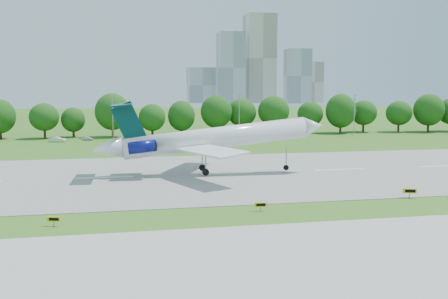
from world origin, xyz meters
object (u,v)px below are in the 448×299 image
service_vehicle_a (57,139)px  service_vehicle_b (87,138)px  taxi_sign_left (54,219)px  airliner (204,138)px

service_vehicle_a → service_vehicle_b: bearing=-57.9°
taxi_sign_left → service_vehicle_b: size_ratio=0.43×
airliner → service_vehicle_b: 63.78m
taxi_sign_left → service_vehicle_b: bearing=106.7°
airliner → service_vehicle_a: bearing=120.1°
service_vehicle_a → service_vehicle_b: size_ratio=1.26×
service_vehicle_b → service_vehicle_a: bearing=136.1°
airliner → service_vehicle_a: size_ratio=9.29×
airliner → service_vehicle_b: airliner is taller
taxi_sign_left → service_vehicle_a: bearing=111.8°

